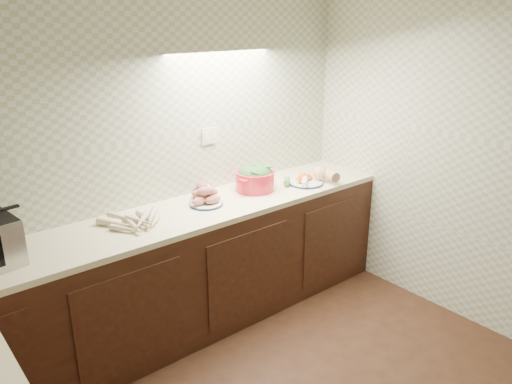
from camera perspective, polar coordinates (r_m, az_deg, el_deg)
room at (r=2.03m, az=10.23°, el=3.59°), size 3.60×3.60×2.60m
counter at (r=2.73m, az=-13.57°, el=-20.41°), size 3.60×3.60×0.90m
parsnip_pile at (r=3.32m, az=-13.34°, el=-2.97°), size 0.32×0.35×0.08m
sweet_potato_plate at (r=3.55m, az=-5.77°, el=-0.72°), size 0.25×0.24×0.14m
onion_bowl at (r=3.67m, az=-5.98°, el=-0.03°), size 0.17×0.17×0.13m
dutch_oven at (r=3.81m, az=-0.12°, el=1.66°), size 0.38×0.38×0.21m
veg_plate at (r=4.02m, az=6.42°, el=1.69°), size 0.44×0.32×0.13m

